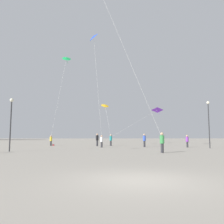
{
  "coord_description": "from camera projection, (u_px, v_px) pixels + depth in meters",
  "views": [
    {
      "loc": [
        -1.32,
        -7.66,
        1.43
      ],
      "look_at": [
        0.0,
        16.64,
        4.01
      ],
      "focal_mm": 36.88,
      "sensor_mm": 36.0,
      "label": 1
    }
  ],
  "objects": [
    {
      "name": "kite_violet_delta",
      "position": [
        157.0,
        110.0,
        40.43
      ],
      "size": [
        9.3,
        5.15,
        5.1
      ],
      "color": "purple"
    },
    {
      "name": "kite_amber_diamond",
      "position": [
        105.0,
        105.0,
        37.97
      ],
      "size": [
        1.65,
        3.24,
        5.63
      ],
      "color": "yellow"
    },
    {
      "name": "kite_emerald_diamond",
      "position": [
        67.0,
        59.0,
        37.1
      ],
      "size": [
        2.81,
        1.47,
        13.21
      ],
      "color": "green"
    },
    {
      "name": "lamppost_east",
      "position": [
        11.0,
        116.0,
        22.01
      ],
      "size": [
        0.36,
        0.36,
        5.09
      ],
      "color": "#2D2D30",
      "rests_on": "ground_plane"
    },
    {
      "name": "person_in_white",
      "position": [
        102.0,
        141.0,
        29.53
      ],
      "size": [
        0.34,
        0.34,
        1.58
      ],
      "rotation": [
        0.0,
        0.0,
        6.18
      ],
      "color": "#2D2D33",
      "rests_on": "ground_plane"
    },
    {
      "name": "ground_plane",
      "position": [
        140.0,
        180.0,
        7.52
      ],
      "size": [
        300.0,
        300.0,
        0.0
      ],
      "primitive_type": "plane",
      "color": "#9E9689"
    },
    {
      "name": "person_in_blue",
      "position": [
        144.0,
        140.0,
        30.87
      ],
      "size": [
        0.39,
        0.39,
        1.78
      ],
      "rotation": [
        0.0,
        0.0,
        0.42
      ],
      "color": "#2D2D33",
      "rests_on": "ground_plane"
    },
    {
      "name": "person_in_teal",
      "position": [
        111.0,
        140.0,
        35.0
      ],
      "size": [
        0.38,
        0.38,
        1.72
      ],
      "rotation": [
        0.0,
        0.0,
        1.39
      ],
      "color": "#2D2D33",
      "rests_on": "ground_plane"
    },
    {
      "name": "person_in_purple",
      "position": [
        187.0,
        141.0,
        29.92
      ],
      "size": [
        0.35,
        0.35,
        1.61
      ],
      "rotation": [
        0.0,
        0.0,
        4.51
      ],
      "color": "#2D2D33",
      "rests_on": "ground_plane"
    },
    {
      "name": "kite_cobalt_diamond",
      "position": [
        94.0,
        37.0,
        30.45
      ],
      "size": [
        1.97,
        1.75,
        13.89
      ],
      "color": "blue"
    },
    {
      "name": "person_in_green",
      "position": [
        162.0,
        142.0,
        20.07
      ],
      "size": [
        0.39,
        0.39,
        1.78
      ],
      "rotation": [
        0.0,
        0.0,
        3.9
      ],
      "color": "#2D2D33",
      "rests_on": "ground_plane"
    },
    {
      "name": "person_in_yellow",
      "position": [
        51.0,
        140.0,
        34.92
      ],
      "size": [
        0.35,
        0.35,
        1.59
      ],
      "rotation": [
        0.0,
        0.0,
        3.51
      ],
      "color": "#2D2D33",
      "rests_on": "ground_plane"
    },
    {
      "name": "handbag_beside_flyer",
      "position": [
        53.0,
        145.0,
        34.96
      ],
      "size": [
        0.34,
        0.3,
        0.24
      ],
      "primitive_type": "cube",
      "rotation": [
        0.0,
        0.0,
        2.52
      ],
      "color": "maroon",
      "rests_on": "ground_plane"
    },
    {
      "name": "person_in_black",
      "position": [
        97.0,
        139.0,
        33.76
      ],
      "size": [
        0.4,
        0.4,
        1.85
      ],
      "rotation": [
        0.0,
        0.0,
        0.94
      ],
      "color": "#2D2D33",
      "rests_on": "ground_plane"
    },
    {
      "name": "lamppost_west",
      "position": [
        209.0,
        117.0,
        28.07
      ],
      "size": [
        0.36,
        0.36,
        5.73
      ],
      "color": "#2D2D30",
      "rests_on": "ground_plane"
    }
  ]
}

